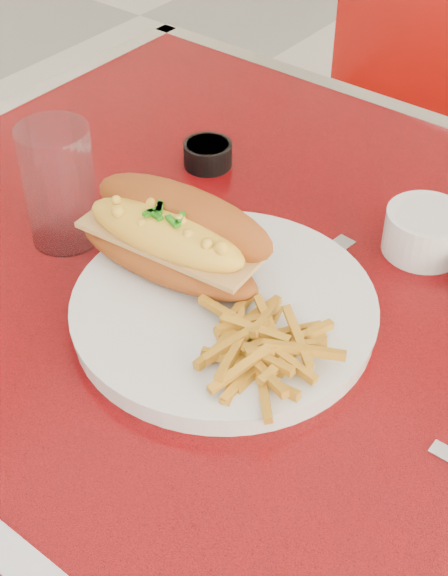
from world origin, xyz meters
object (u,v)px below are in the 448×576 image
Objects in this scene: water_tumbler at (60,185)px; mac_hoagie at (172,235)px; diner_table at (335,409)px; fork at (302,272)px; sauce_cup_left at (208,153)px; dinner_plate at (224,309)px; gravy_ramekin at (425,231)px.

mac_hoagie is at bearing 5.58° from water_tumbler.
fork is at bearing -171.00° from diner_table.
sauce_cup_left reaches higher than diner_table.
gravy_ramekin is at bearing 65.00° from dinner_plate.
dinner_plate and fork have the same top height.
diner_table is 0.19m from fork.
mac_hoagie reaches higher than dinner_plate.
sauce_cup_left is 0.56× the size of water_tumbler.
water_tumbler is at bearing -179.46° from dinner_plate.
gravy_ramekin is at bearing 83.69° from diner_table.
diner_table is at bearing 46.52° from dinner_plate.
mac_hoagie is 0.15m from water_tumbler.
diner_table is at bearing 21.37° from mac_hoagie.
fork is 0.28m from water_tumbler.
diner_table is 0.23m from gravy_ramekin.
mac_hoagie is 2.88× the size of sauce_cup_left.
dinner_plate is 1.43× the size of mac_hoagie.
gravy_ramekin is 0.30m from sauce_cup_left.
dinner_plate is at bearing -115.00° from gravy_ramekin.
mac_hoagie is 0.23m from sauce_cup_left.
gravy_ramekin is (0.10, 0.22, 0.01)m from dinner_plate.
water_tumbler is at bearing -179.45° from mac_hoagie.
water_tumbler is (-0.03, -0.21, 0.05)m from sauce_cup_left.
gravy_ramekin is at bearing -20.92° from fork.
dinner_plate is at bearing -14.23° from mac_hoagie.
diner_table is 7.44× the size of fork.
water_tumbler is (-0.33, -0.22, 0.04)m from gravy_ramekin.
diner_table is 0.29m from mac_hoagie.
dinner_plate is at bearing 0.54° from water_tumbler.
water_tumbler reaches higher than diner_table.
dinner_plate is 0.25m from gravy_ramekin.
dinner_plate is 0.09m from fork.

